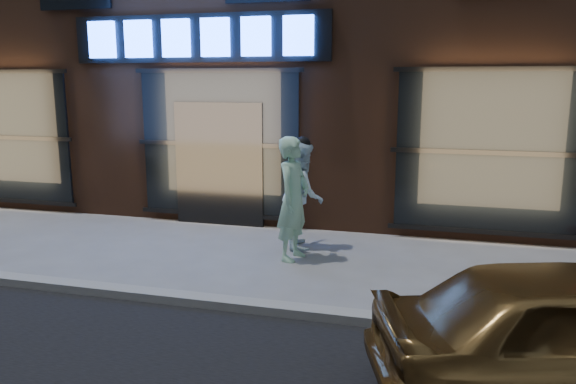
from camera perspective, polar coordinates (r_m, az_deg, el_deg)
ground at (r=7.97m, az=-17.63°, el=-9.93°), size 90.00×90.00×0.00m
curb at (r=7.95m, az=-17.65°, el=-9.52°), size 60.00×0.25×0.12m
man_bowtie at (r=8.82m, az=0.54°, el=-0.69°), size 0.60×0.79×1.96m
man_cap at (r=9.53m, az=1.47°, el=-0.26°), size 0.91×1.04×1.81m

